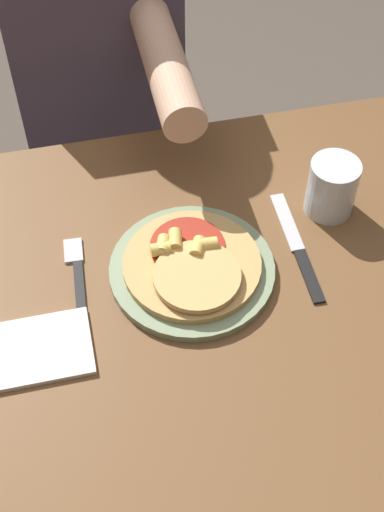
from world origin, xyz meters
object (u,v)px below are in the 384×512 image
(knife, at_px, (298,248))
(plate, at_px, (192,270))
(pizza, at_px, (192,264))
(person_diner, at_px, (98,70))
(fork, at_px, (77,277))
(drinking_glass, at_px, (332,187))
(dining_table, at_px, (194,347))

(knife, bearing_deg, plate, -176.57)
(pizza, height_order, person_diner, person_diner)
(fork, bearing_deg, person_diner, 79.30)
(fork, xyz_separation_m, knife, (0.34, -0.02, 0.00))
(pizza, relative_size, person_diner, 0.17)
(drinking_glass, height_order, person_diner, person_diner)
(plate, relative_size, drinking_glass, 2.61)
(plate, height_order, drinking_glass, drinking_glass)
(dining_table, height_order, person_diner, person_diner)
(fork, xyz_separation_m, drinking_glass, (0.41, 0.05, 0.04))
(person_diner, bearing_deg, pizza, -83.57)
(pizza, height_order, fork, pizza)
(pizza, distance_m, knife, 0.17)
(dining_table, bearing_deg, person_diner, 95.23)
(dining_table, height_order, knife, knife)
(plate, bearing_deg, pizza, -104.12)
(dining_table, xyz_separation_m, drinking_glass, (0.25, 0.13, 0.17))
(drinking_glass, bearing_deg, plate, -161.46)
(plate, xyz_separation_m, pizza, (-0.00, -0.00, 0.02))
(pizza, bearing_deg, plate, 75.88)
(plate, relative_size, pizza, 1.20)
(plate, xyz_separation_m, drinking_glass, (0.24, 0.08, 0.04))
(person_diner, bearing_deg, dining_table, -84.77)
(drinking_glass, distance_m, person_diner, 0.59)
(pizza, relative_size, knife, 0.93)
(knife, relative_size, person_diner, 0.18)
(knife, height_order, person_diner, person_diner)
(knife, bearing_deg, fork, 177.01)
(dining_table, relative_size, knife, 4.86)
(dining_table, relative_size, fork, 6.08)
(pizza, bearing_deg, dining_table, -98.98)
(fork, distance_m, drinking_glass, 0.42)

